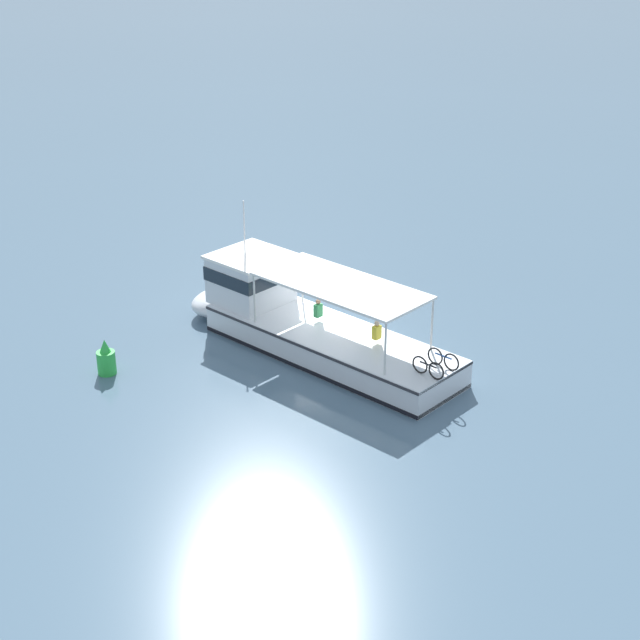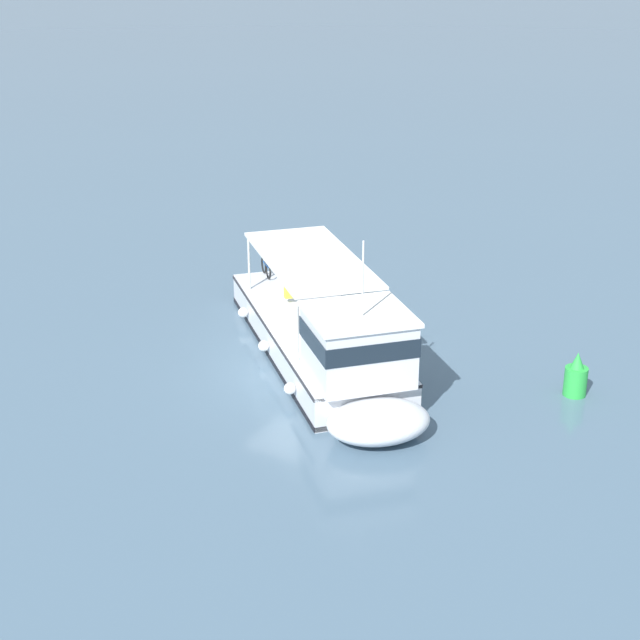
% 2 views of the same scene
% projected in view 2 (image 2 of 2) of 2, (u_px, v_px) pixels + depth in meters
% --- Properties ---
extents(ground_plane, '(400.00, 400.00, 0.00)m').
position_uv_depth(ground_plane, '(293.00, 371.00, 30.99)').
color(ground_plane, slate).
extents(ferry_main, '(10.75, 11.56, 5.32)m').
position_uv_depth(ferry_main, '(329.00, 343.00, 30.57)').
color(ferry_main, silver).
rests_on(ferry_main, ground).
extents(channel_buoy, '(0.70, 0.70, 1.40)m').
position_uv_depth(channel_buoy, '(576.00, 378.00, 29.23)').
color(channel_buoy, green).
rests_on(channel_buoy, ground).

